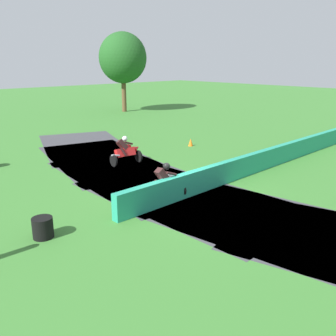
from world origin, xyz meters
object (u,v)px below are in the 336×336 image
object	(u,v)px
motorcycle_lead_red	(126,151)
traffic_cone	(191,142)
motorcycle_chase_white	(166,183)
tire_stack_mid_a	(43,228)

from	to	relation	value
motorcycle_lead_red	traffic_cone	world-z (taller)	motorcycle_lead_red
motorcycle_chase_white	tire_stack_mid_a	distance (m)	4.54
traffic_cone	motorcycle_lead_red	bearing A→B (deg)	-174.58
motorcycle_lead_red	traffic_cone	bearing A→B (deg)	5.42
motorcycle_lead_red	motorcycle_chase_white	world-z (taller)	motorcycle_chase_white
tire_stack_mid_a	traffic_cone	xyz separation A→B (m)	(11.62, 5.21, -0.08)
motorcycle_chase_white	tire_stack_mid_a	world-z (taller)	motorcycle_chase_white
motorcycle_chase_white	tire_stack_mid_a	xyz separation A→B (m)	(-4.52, 0.29, -0.36)
motorcycle_chase_white	traffic_cone	world-z (taller)	motorcycle_chase_white
motorcycle_lead_red	tire_stack_mid_a	bearing A→B (deg)	-144.07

